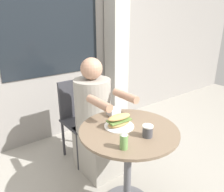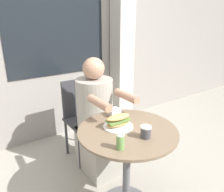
{
  "view_description": "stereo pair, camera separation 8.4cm",
  "coord_description": "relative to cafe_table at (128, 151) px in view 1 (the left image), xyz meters",
  "views": [
    {
      "loc": [
        -0.96,
        -1.08,
        1.51
      ],
      "look_at": [
        0.0,
        0.21,
        0.93
      ],
      "focal_mm": 35.0,
      "sensor_mm": 36.0,
      "label": 1
    },
    {
      "loc": [
        -0.89,
        -1.13,
        1.51
      ],
      "look_at": [
        0.0,
        0.21,
        0.93
      ],
      "focal_mm": 35.0,
      "sensor_mm": 36.0,
      "label": 2
    }
  ],
  "objects": [
    {
      "name": "cafe_table",
      "position": [
        0.0,
        0.0,
        0.0
      ],
      "size": [
        0.74,
        0.74,
        0.73
      ],
      "color": "brown",
      "rests_on": "ground_plane"
    },
    {
      "name": "diner_chair",
      "position": [
        0.05,
        0.91,
        -0.01
      ],
      "size": [
        0.39,
        0.39,
        0.87
      ],
      "rotation": [
        0.0,
        0.0,
        3.16
      ],
      "color": "#333338",
      "rests_on": "ground_plane"
    },
    {
      "name": "sandwich_on_plate",
      "position": [
        -0.03,
        0.07,
        0.23
      ],
      "size": [
        0.23,
        0.23,
        0.1
      ],
      "rotation": [
        0.0,
        0.0,
        -0.06
      ],
      "color": "white",
      "rests_on": "cafe_table"
    },
    {
      "name": "napkin_box",
      "position": [
        0.06,
        0.26,
        0.22
      ],
      "size": [
        0.1,
        0.1,
        0.06
      ],
      "rotation": [
        0.0,
        0.0,
        -0.1
      ],
      "color": "silver",
      "rests_on": "cafe_table"
    },
    {
      "name": "seated_diner",
      "position": [
        0.06,
        0.56,
        -0.03
      ],
      "size": [
        0.36,
        0.63,
        1.17
      ],
      "rotation": [
        0.0,
        0.0,
        3.16
      ],
      "color": "gray",
      "rests_on": "ground_plane"
    },
    {
      "name": "condiment_bottle",
      "position": [
        -0.19,
        -0.17,
        0.25
      ],
      "size": [
        0.05,
        0.05,
        0.13
      ],
      "color": "#66934C",
      "rests_on": "cafe_table"
    },
    {
      "name": "storefront_wall",
      "position": [
        0.0,
        1.5,
        0.87
      ],
      "size": [
        8.0,
        0.09,
        2.8
      ],
      "color": "gray",
      "rests_on": "ground_plane"
    },
    {
      "name": "lattice_pillar",
      "position": [
        0.91,
        1.32,
        0.67
      ],
      "size": [
        0.24,
        0.24,
        2.4
      ],
      "color": "#B2ADA3",
      "rests_on": "ground_plane"
    },
    {
      "name": "drink_cup",
      "position": [
        0.03,
        -0.16,
        0.24
      ],
      "size": [
        0.07,
        0.07,
        0.09
      ],
      "color": "#424247",
      "rests_on": "cafe_table"
    }
  ]
}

